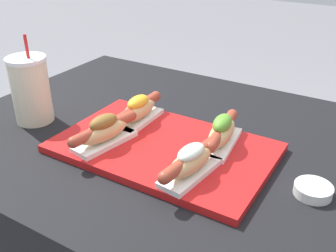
% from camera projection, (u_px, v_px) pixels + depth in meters
% --- Properties ---
extents(patio_table, '(1.32, 0.86, 0.70)m').
position_uv_depth(patio_table, '(196.00, 249.00, 1.13)').
color(patio_table, black).
rests_on(patio_table, ground_plane).
extents(serving_tray, '(0.50, 0.31, 0.02)m').
position_uv_depth(serving_tray, '(164.00, 148.00, 0.93)').
color(serving_tray, red).
rests_on(serving_tray, patio_table).
extents(hot_dog_0, '(0.09, 0.20, 0.07)m').
position_uv_depth(hot_dog_0, '(104.00, 131.00, 0.91)').
color(hot_dog_0, white).
rests_on(hot_dog_0, serving_tray).
extents(hot_dog_1, '(0.08, 0.20, 0.07)m').
position_uv_depth(hot_dog_1, '(191.00, 161.00, 0.80)').
color(hot_dog_1, white).
rests_on(hot_dog_1, serving_tray).
extents(hot_dog_2, '(0.06, 0.20, 0.07)m').
position_uv_depth(hot_dog_2, '(138.00, 110.00, 1.01)').
color(hot_dog_2, white).
rests_on(hot_dog_2, serving_tray).
extents(hot_dog_3, '(0.08, 0.20, 0.08)m').
position_uv_depth(hot_dog_3, '(222.00, 132.00, 0.90)').
color(hot_dog_3, white).
rests_on(hot_dog_3, serving_tray).
extents(sauce_bowl, '(0.08, 0.08, 0.02)m').
position_uv_depth(sauce_bowl, '(313.00, 189.00, 0.78)').
color(sauce_bowl, white).
rests_on(sauce_bowl, patio_table).
extents(drink_cup, '(0.10, 0.10, 0.24)m').
position_uv_depth(drink_cup, '(31.00, 90.00, 1.03)').
color(drink_cup, beige).
rests_on(drink_cup, patio_table).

